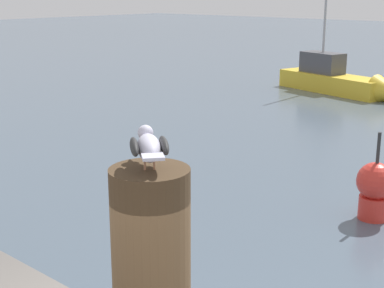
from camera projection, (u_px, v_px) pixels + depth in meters
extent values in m
cylinder|color=tan|center=(154.00, 165.00, 2.22)|extent=(0.01, 0.01, 0.04)
cylinder|color=tan|center=(145.00, 166.00, 2.22)|extent=(0.01, 0.01, 0.04)
ellipsoid|color=silver|center=(149.00, 148.00, 2.21)|extent=(0.24, 0.21, 0.10)
sphere|color=silver|center=(145.00, 133.00, 2.33)|extent=(0.06, 0.06, 0.06)
cone|color=gold|center=(144.00, 131.00, 2.39)|extent=(0.05, 0.04, 0.02)
cube|color=silver|center=(153.00, 157.00, 2.07)|extent=(0.10, 0.11, 0.01)
ellipsoid|color=#2E2E2E|center=(164.00, 145.00, 2.21)|extent=(0.17, 0.14, 0.06)
ellipsoid|color=#2E2E2E|center=(134.00, 147.00, 2.19)|extent=(0.17, 0.14, 0.06)
cube|color=yellow|center=(332.00, 83.00, 19.20)|extent=(4.09, 1.97, 0.59)
cube|color=#47474C|center=(322.00, 63.00, 19.42)|extent=(1.59, 1.06, 0.69)
cylinder|color=#A5A5A8|center=(326.00, 3.00, 18.91)|extent=(0.08, 0.08, 3.19)
cylinder|color=red|center=(373.00, 207.00, 8.56)|extent=(0.44, 0.44, 0.35)
sphere|color=red|center=(376.00, 181.00, 8.46)|extent=(0.56, 0.56, 0.56)
cylinder|color=#2D2D2D|center=(378.00, 149.00, 8.33)|extent=(0.05, 0.05, 0.50)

